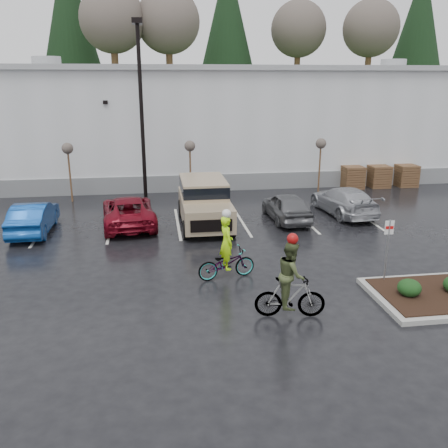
{
  "coord_description": "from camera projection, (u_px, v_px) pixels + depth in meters",
  "views": [
    {
      "loc": [
        -3.4,
        -13.11,
        6.42
      ],
      "look_at": [
        -1.0,
        3.42,
        1.3
      ],
      "focal_mm": 38.0,
      "sensor_mm": 36.0,
      "label": 1
    }
  ],
  "objects": [
    {
      "name": "cyclist_hivis",
      "position": [
        226.0,
        257.0,
        15.76
      ],
      "size": [
        2.08,
        1.08,
        2.4
      ],
      "rotation": [
        0.0,
        0.0,
        1.78
      ],
      "color": "#3F3F44",
      "rests_on": "ground"
    },
    {
      "name": "sapling_mid",
      "position": [
        190.0,
        149.0,
        26.05
      ],
      "size": [
        0.6,
        0.6,
        3.2
      ],
      "color": "#4E2D1F",
      "rests_on": "ground"
    },
    {
      "name": "shrub_a",
      "position": [
        409.0,
        288.0,
        14.24
      ],
      "size": [
        0.7,
        0.7,
        0.52
      ],
      "primitive_type": "ellipsoid",
      "color": "black",
      "rests_on": "curb_island"
    },
    {
      "name": "car_blue",
      "position": [
        34.0,
        217.0,
        20.53
      ],
      "size": [
        1.46,
        4.13,
        1.36
      ],
      "primitive_type": "imported",
      "rotation": [
        0.0,
        0.0,
        3.15
      ],
      "color": "navy",
      "rests_on": "ground"
    },
    {
      "name": "lamppost",
      "position": [
        141.0,
        94.0,
        23.89
      ],
      "size": [
        0.5,
        1.0,
        9.22
      ],
      "color": "black",
      "rests_on": "ground"
    },
    {
      "name": "sapling_west",
      "position": [
        68.0,
        152.0,
        25.15
      ],
      "size": [
        0.6,
        0.6,
        3.2
      ],
      "color": "#4E2D1F",
      "rests_on": "ground"
    },
    {
      "name": "wooded_ridge",
      "position": [
        182.0,
        109.0,
        56.45
      ],
      "size": [
        80.0,
        25.0,
        6.0
      ],
      "primitive_type": "cube",
      "color": "#223616",
      "rests_on": "ground"
    },
    {
      "name": "car_grey",
      "position": [
        286.0,
        206.0,
        22.33
      ],
      "size": [
        1.73,
        4.0,
        1.34
      ],
      "primitive_type": "imported",
      "rotation": [
        0.0,
        0.0,
        3.18
      ],
      "color": "#5C5D60",
      "rests_on": "ground"
    },
    {
      "name": "suv_tan",
      "position": [
        205.0,
        204.0,
        21.42
      ],
      "size": [
        2.2,
        5.1,
        2.06
      ],
      "primitive_type": null,
      "color": "tan",
      "rests_on": "ground"
    },
    {
      "name": "car_far_silver",
      "position": [
        344.0,
        201.0,
        23.39
      ],
      "size": [
        2.33,
        4.81,
        1.35
      ],
      "primitive_type": "imported",
      "rotation": [
        0.0,
        0.0,
        3.24
      ],
      "color": "#B1B4BA",
      "rests_on": "ground"
    },
    {
      "name": "pallet_stack_c",
      "position": [
        406.0,
        176.0,
        29.46
      ],
      "size": [
        1.2,
        1.2,
        1.35
      ],
      "primitive_type": "cube",
      "color": "#4E2D1F",
      "rests_on": "ground"
    },
    {
      "name": "pallet_stack_b",
      "position": [
        379.0,
        176.0,
        29.21
      ],
      "size": [
        1.2,
        1.2,
        1.35
      ],
      "primitive_type": "cube",
      "color": "#4E2D1F",
      "rests_on": "ground"
    },
    {
      "name": "fire_lane_sign",
      "position": [
        388.0,
        244.0,
        15.06
      ],
      "size": [
        0.3,
        0.05,
        2.2
      ],
      "color": "gray",
      "rests_on": "ground"
    },
    {
      "name": "ground",
      "position": [
        271.0,
        294.0,
        14.76
      ],
      "size": [
        120.0,
        120.0,
        0.0
      ],
      "primitive_type": "plane",
      "color": "black",
      "rests_on": "ground"
    },
    {
      "name": "sapling_east",
      "position": [
        321.0,
        146.0,
        27.08
      ],
      "size": [
        0.6,
        0.6,
        3.2
      ],
      "color": "#4E2D1F",
      "rests_on": "ground"
    },
    {
      "name": "pallet_stack_a",
      "position": [
        352.0,
        177.0,
        28.98
      ],
      "size": [
        1.2,
        1.2,
        1.35
      ],
      "primitive_type": "cube",
      "color": "#4E2D1F",
      "rests_on": "ground"
    },
    {
      "name": "warehouse",
      "position": [
        201.0,
        119.0,
        34.49
      ],
      "size": [
        60.5,
        15.5,
        7.2
      ],
      "color": "silver",
      "rests_on": "ground"
    },
    {
      "name": "cyclist_olive",
      "position": [
        290.0,
        287.0,
        13.13
      ],
      "size": [
        1.96,
        0.98,
        2.47
      ],
      "rotation": [
        0.0,
        0.0,
        1.42
      ],
      "color": "#3F3F44",
      "rests_on": "ground"
    },
    {
      "name": "car_red",
      "position": [
        128.0,
        211.0,
        21.56
      ],
      "size": [
        2.71,
        5.05,
        1.35
      ],
      "primitive_type": "imported",
      "rotation": [
        0.0,
        0.0,
        3.24
      ],
      "color": "maroon",
      "rests_on": "ground"
    }
  ]
}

